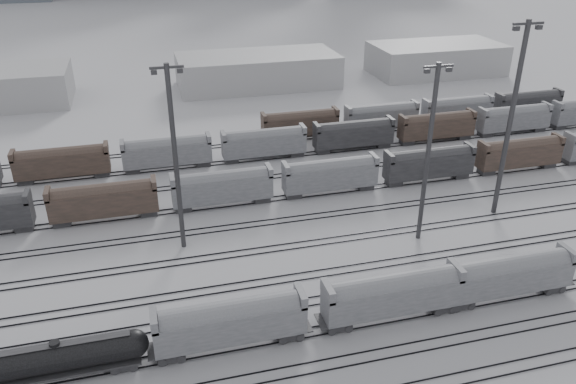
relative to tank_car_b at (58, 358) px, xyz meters
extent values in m
plane|color=silver|center=(29.43, -1.00, -2.39)|extent=(900.00, 900.00, 0.00)
cube|color=black|center=(29.43, -5.72, -2.31)|extent=(220.00, 0.07, 0.16)
cube|color=black|center=(29.43, -4.28, -2.31)|extent=(220.00, 0.07, 0.16)
cube|color=black|center=(29.43, -0.72, -2.31)|extent=(220.00, 0.07, 0.16)
cube|color=black|center=(29.43, 0.72, -2.31)|extent=(220.00, 0.07, 0.16)
cube|color=black|center=(29.43, 4.28, -2.31)|extent=(220.00, 0.07, 0.16)
cube|color=black|center=(29.43, 5.72, -2.31)|extent=(220.00, 0.07, 0.16)
cube|color=black|center=(29.43, 9.28, -2.31)|extent=(220.00, 0.07, 0.16)
cube|color=black|center=(29.43, 10.72, -2.31)|extent=(220.00, 0.07, 0.16)
cube|color=black|center=(29.43, 16.28, -2.31)|extent=(220.00, 0.07, 0.16)
cube|color=black|center=(29.43, 17.72, -2.31)|extent=(220.00, 0.07, 0.16)
cube|color=black|center=(29.43, 23.28, -2.31)|extent=(220.00, 0.07, 0.16)
cube|color=black|center=(29.43, 24.72, -2.31)|extent=(220.00, 0.07, 0.16)
cube|color=black|center=(29.43, 30.28, -2.31)|extent=(220.00, 0.07, 0.16)
cube|color=black|center=(29.43, 31.72, -2.31)|extent=(220.00, 0.07, 0.16)
cube|color=black|center=(29.43, 38.28, -2.31)|extent=(220.00, 0.07, 0.16)
cube|color=black|center=(29.43, 39.72, -2.31)|extent=(220.00, 0.07, 0.16)
cube|color=black|center=(29.43, 46.28, -2.31)|extent=(220.00, 0.07, 0.16)
cube|color=black|center=(29.43, 47.72, -2.31)|extent=(220.00, 0.07, 0.16)
cube|color=black|center=(29.43, 54.28, -2.31)|extent=(220.00, 0.07, 0.16)
cube|color=black|center=(29.43, 55.72, -2.31)|extent=(220.00, 0.07, 0.16)
cube|color=black|center=(5.77, 0.00, -1.86)|extent=(2.50, 2.02, 0.67)
cube|color=black|center=(0.00, 0.00, -1.38)|extent=(14.90, 2.60, 0.24)
cylinder|color=black|center=(0.00, 0.00, 0.16)|extent=(13.94, 2.79, 2.79)
sphere|color=black|center=(6.97, 0.00, 0.16)|extent=(2.79, 2.79, 2.79)
cylinder|color=black|center=(0.00, 0.00, 1.69)|extent=(0.96, 0.96, 0.48)
cube|color=black|center=(0.00, 0.00, 1.60)|extent=(13.46, 0.87, 0.06)
cube|color=black|center=(10.29, 0.00, -1.83)|extent=(2.63, 2.13, 0.71)
cube|color=black|center=(22.45, 0.00, -1.83)|extent=(2.63, 2.13, 0.71)
cube|color=gray|center=(16.37, 0.00, 0.55)|extent=(15.20, 3.04, 3.24)
cylinder|color=gray|center=(16.37, 0.00, 1.76)|extent=(13.78, 2.94, 2.94)
cube|color=gray|center=(9.07, 0.00, 2.57)|extent=(0.71, 3.04, 1.42)
cube|color=gray|center=(23.67, 0.00, 2.57)|extent=(0.71, 3.04, 1.42)
cone|color=black|center=(16.37, 0.00, -1.43)|extent=(2.43, 2.43, 0.91)
cube|color=black|center=(27.79, 0.00, -1.83)|extent=(2.65, 2.14, 0.71)
cube|color=black|center=(40.02, 0.00, -1.83)|extent=(2.65, 2.14, 0.71)
cube|color=gray|center=(33.90, 0.00, 0.56)|extent=(15.29, 3.06, 3.26)
cylinder|color=gray|center=(33.90, 0.00, 1.79)|extent=(13.86, 2.96, 2.96)
cube|color=gray|center=(26.56, 0.00, 2.60)|extent=(0.71, 3.06, 1.43)
cube|color=gray|center=(41.24, 0.00, 2.60)|extent=(0.71, 3.06, 1.43)
cone|color=black|center=(33.90, 0.00, -1.42)|extent=(2.45, 2.45, 0.92)
cube|color=black|center=(42.37, 0.00, -1.85)|extent=(2.57, 2.07, 0.69)
cube|color=black|center=(54.22, 0.00, -1.85)|extent=(2.57, 2.07, 0.69)
cube|color=gray|center=(48.29, 0.00, 0.47)|extent=(14.82, 2.96, 3.16)
cylinder|color=gray|center=(48.29, 0.00, 1.66)|extent=(13.43, 2.86, 2.86)
cube|color=gray|center=(41.18, 0.00, 2.45)|extent=(0.69, 2.96, 1.38)
cube|color=gray|center=(55.41, 0.00, 2.45)|extent=(0.69, 2.96, 1.38)
cone|color=black|center=(48.29, 0.00, -1.45)|extent=(2.37, 2.37, 0.89)
cylinder|color=#363638|center=(13.51, 20.78, 9.83)|extent=(0.63, 0.63, 24.45)
cube|color=#363638|center=(13.51, 20.78, 21.57)|extent=(3.91, 0.29, 0.29)
cube|color=#363638|center=(12.05, 20.78, 21.08)|extent=(0.68, 0.49, 0.49)
cube|color=#363638|center=(14.98, 20.78, 21.08)|extent=(0.68, 0.49, 0.49)
cylinder|color=#363638|center=(44.64, 14.74, 9.62)|extent=(0.61, 0.61, 24.02)
cube|color=#363638|center=(44.64, 14.74, 21.15)|extent=(3.84, 0.29, 0.29)
cube|color=#363638|center=(43.20, 14.74, 20.67)|extent=(0.67, 0.48, 0.48)
cube|color=#363638|center=(46.09, 14.74, 20.67)|extent=(0.67, 0.48, 0.48)
cylinder|color=#363638|center=(58.83, 18.54, 11.49)|extent=(0.71, 0.71, 27.76)
cube|color=#363638|center=(58.83, 18.54, 24.81)|extent=(4.44, 0.33, 0.33)
cube|color=#363638|center=(57.16, 18.54, 24.25)|extent=(0.78, 0.56, 0.56)
cube|color=#363638|center=(60.49, 18.54, 24.25)|extent=(0.78, 0.56, 0.56)
cube|color=brown|center=(3.43, 31.00, 0.41)|extent=(15.00, 3.00, 5.60)
cube|color=gray|center=(20.43, 31.00, 0.41)|extent=(15.00, 3.00, 5.60)
cube|color=gray|center=(37.43, 31.00, 0.41)|extent=(15.00, 3.00, 5.60)
cube|color=black|center=(54.43, 31.00, 0.41)|extent=(15.00, 3.00, 5.60)
cube|color=brown|center=(71.43, 31.00, 0.41)|extent=(15.00, 3.00, 5.60)
cube|color=brown|center=(-3.57, 47.00, 0.41)|extent=(15.00, 3.00, 5.60)
cube|color=gray|center=(13.43, 47.00, 0.41)|extent=(15.00, 3.00, 5.60)
cube|color=gray|center=(30.43, 47.00, 0.41)|extent=(15.00, 3.00, 5.60)
cube|color=black|center=(47.43, 47.00, 0.41)|extent=(15.00, 3.00, 5.60)
cube|color=brown|center=(64.43, 47.00, 0.41)|extent=(15.00, 3.00, 5.60)
cube|color=gray|center=(81.43, 47.00, 0.41)|extent=(15.00, 3.00, 5.60)
cube|color=brown|center=(39.43, 55.00, 0.41)|extent=(15.00, 3.00, 5.60)
cube|color=gray|center=(56.43, 55.00, 0.41)|extent=(15.00, 3.00, 5.60)
cube|color=gray|center=(73.43, 55.00, 0.41)|extent=(15.00, 3.00, 5.60)
cube|color=black|center=(90.43, 55.00, 0.41)|extent=(15.00, 3.00, 5.60)
cube|color=#A7A7AA|center=(39.43, 94.00, 1.61)|extent=(40.00, 18.00, 8.00)
cube|color=#A7A7AA|center=(89.43, 94.00, 1.61)|extent=(35.00, 18.00, 8.00)
camera|label=1|loc=(10.52, -44.24, 37.32)|focal=35.00mm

